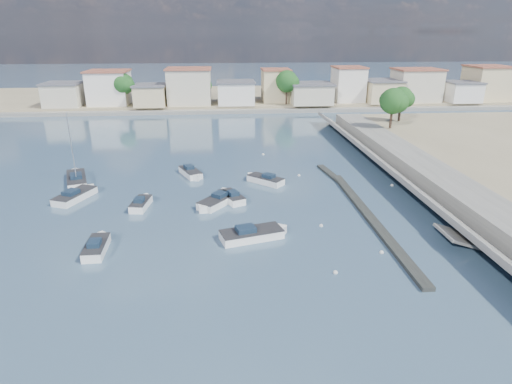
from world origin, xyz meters
TOP-DOWN VIEW (x-y plane):
  - ground at (0.00, 40.00)m, footprint 400.00×400.00m
  - seawall_walkway at (18.50, 13.00)m, footprint 5.00×90.00m
  - breakwater at (6.90, 12.69)m, footprint 2.00×31.02m
  - far_shore_land at (0.00, 92.00)m, footprint 160.00×40.00m
  - far_shore_quay at (0.00, 71.00)m, footprint 160.00×2.50m
  - far_town at (10.71, 76.92)m, footprint 113.01×12.80m
  - shore_trees at (8.34, 68.11)m, footprint 74.56×38.32m
  - motorboat_a at (-18.68, 5.43)m, footprint 1.79×4.65m
  - motorboat_b at (-16.52, 15.13)m, footprint 2.01×4.25m
  - motorboat_c at (-2.56, 21.90)m, footprint 4.64×4.50m
  - motorboat_d at (-8.55, 14.80)m, footprint 4.51×4.98m
  - motorboat_e at (-24.23, 18.22)m, footprint 3.99×5.88m
  - motorboat_f at (-6.86, 16.30)m, footprint 3.08×4.41m
  - motorboat_g at (-11.82, 25.35)m, footprint 3.43×5.02m
  - motorboat_h at (-4.93, 6.71)m, footprint 6.40×3.64m
  - sailboat at (-26.06, 24.23)m, footprint 4.14×7.13m
  - mooring_buoys at (3.69, 15.03)m, footprint 14.79×35.01m

SIDE VIEW (x-z plane):
  - ground at x=0.00m, z-range 0.00..0.00m
  - mooring_buoys at x=3.69m, z-range -0.14..0.24m
  - breakwater at x=6.90m, z-range 0.00..0.35m
  - motorboat_d at x=-8.55m, z-range -0.36..1.12m
  - motorboat_b at x=-16.52m, z-range -0.36..1.12m
  - motorboat_f at x=-6.86m, z-range -0.36..1.12m
  - motorboat_e at x=-24.23m, z-range -0.36..1.12m
  - motorboat_h at x=-4.93m, z-range -0.36..1.12m
  - motorboat_a at x=-18.68m, z-range -0.36..1.12m
  - motorboat_c at x=-2.56m, z-range -0.36..1.12m
  - motorboat_g at x=-11.82m, z-range -0.36..1.12m
  - far_shore_quay at x=0.00m, z-range 0.00..0.80m
  - sailboat at x=-26.06m, z-range -4.09..4.91m
  - far_shore_land at x=0.00m, z-range 0.00..1.40m
  - seawall_walkway at x=18.50m, z-range 0.00..1.80m
  - far_town at x=10.71m, z-range 0.76..9.11m
  - shore_trees at x=8.34m, z-range 2.26..10.18m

